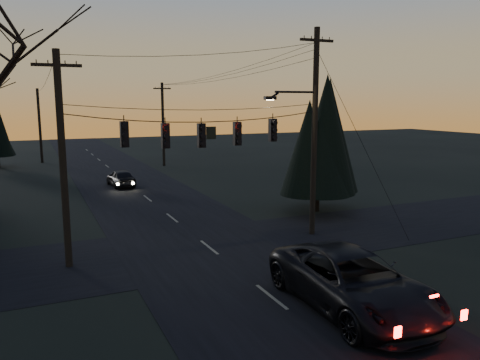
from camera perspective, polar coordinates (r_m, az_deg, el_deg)
name	(u,v)px	position (r m, az deg, el deg)	size (l,w,h in m)	color
ground_plane	(343,354)	(13.35, 12.47, -20.05)	(160.00, 160.00, 0.00)	black
main_road	(155,204)	(30.76, -10.34, -2.93)	(8.00, 120.00, 0.02)	black
cross_road	(209,247)	(21.50, -3.78, -8.21)	(60.00, 7.00, 0.02)	black
utility_pole_right	(312,234)	(23.89, 8.75, -6.50)	(5.00, 0.30, 10.00)	black
utility_pole_left	(69,266)	(20.32, -20.08, -9.87)	(1.80, 0.30, 8.50)	black
utility_pole_far_r	(164,166)	(49.30, -9.23, 1.73)	(1.80, 0.30, 8.50)	black
utility_pole_far_l	(42,163)	(55.60, -22.96, 1.97)	(0.30, 0.30, 8.00)	black
span_signal_assembly	(203,134)	(20.45, -4.58, 5.67)	(11.50, 0.44, 1.66)	black
evergreen_right	(318,139)	(28.15, 9.51, 4.97)	(4.24, 4.24, 7.59)	black
suv_near	(352,282)	(15.56, 13.55, -11.95)	(3.03, 6.58, 1.83)	black
sedan_oncoming_a	(121,178)	(37.69, -14.32, 0.23)	(1.58, 3.93, 1.34)	black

